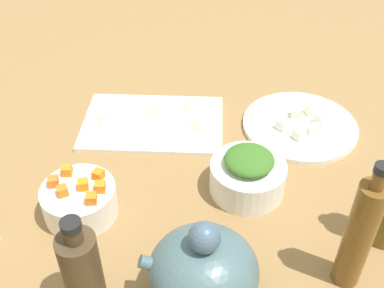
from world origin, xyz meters
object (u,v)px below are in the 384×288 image
object	(u,v)px
bottle_2	(85,272)
teapot	(206,270)
plate_tofu	(302,126)
cutting_board	(155,123)
bowl_greens	(250,178)
bottle_0	(362,234)
bowl_carrots	(82,201)

from	to	relation	value
bottle_2	teapot	bearing A→B (deg)	-175.36
plate_tofu	teapot	xyz separation A→B (cm)	(23.23, 42.83, 5.69)
cutting_board	teapot	distance (cm)	45.79
cutting_board	bowl_greens	world-z (taller)	bowl_greens
bottle_2	bowl_greens	bearing A→B (deg)	-137.46
teapot	bottle_0	bearing A→B (deg)	-172.93
bowl_greens	bowl_carrots	world-z (taller)	bowl_greens
plate_tofu	bottle_2	bearing A→B (deg)	47.25
cutting_board	bowl_greens	xyz separation A→B (cm)	(-19.55, 21.03, 2.71)
bowl_greens	bottle_2	distance (cm)	36.74
cutting_board	bottle_2	xyz separation A→B (cm)	(7.27, 45.65, 7.62)
cutting_board	plate_tofu	bearing A→B (deg)	177.65
plate_tofu	bowl_carrots	xyz separation A→B (cm)	(45.39, 25.50, 2.49)
cutting_board	bowl_greens	size ratio (longest dim) A/B	2.19
cutting_board	plate_tofu	xyz separation A→B (cm)	(-33.65, 1.38, 0.10)
bowl_carrots	plate_tofu	bearing A→B (deg)	-150.68
teapot	bottle_2	bearing A→B (deg)	4.64
bottle_2	plate_tofu	bearing A→B (deg)	-132.75
plate_tofu	bottle_0	world-z (taller)	bottle_0
bowl_greens	bottle_0	world-z (taller)	bottle_0
cutting_board	bowl_carrots	bearing A→B (deg)	66.40
plate_tofu	bowl_greens	distance (cm)	24.32
bowl_greens	bottle_0	xyz separation A→B (cm)	(-14.17, 20.29, 7.71)
teapot	bottle_0	world-z (taller)	bottle_0
plate_tofu	teapot	size ratio (longest dim) A/B	1.42
bowl_greens	bottle_0	bearing A→B (deg)	124.94
bowl_greens	bottle_0	distance (cm)	25.92
bowl_carrots	teapot	distance (cm)	28.31
bottle_2	cutting_board	bearing A→B (deg)	-99.05
cutting_board	bowl_greens	bearing A→B (deg)	132.91
plate_tofu	bowl_greens	bearing A→B (deg)	54.35
cutting_board	bowl_carrots	size ratio (longest dim) A/B	2.35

